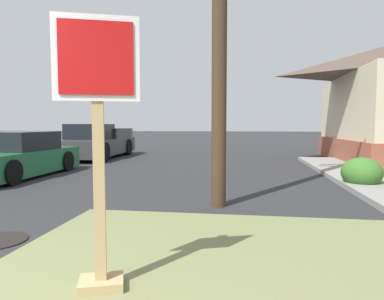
{
  "coord_description": "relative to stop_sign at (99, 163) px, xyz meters",
  "views": [
    {
      "loc": [
        2.45,
        -0.99,
        1.43
      ],
      "look_at": [
        1.55,
        5.11,
        0.99
      ],
      "focal_mm": 32.18,
      "sensor_mm": 36.0,
      "label": 1
    }
  ],
  "objects": [
    {
      "name": "stop_sign",
      "position": [
        0.0,
        0.0,
        0.0
      ],
      "size": [
        0.63,
        0.38,
        2.21
      ],
      "color": "tan",
      "rests_on": "grass_corner_patch"
    },
    {
      "name": "parked_sedan_green",
      "position": [
        -5.14,
        6.09,
        -0.59
      ],
      "size": [
        1.97,
        4.3,
        1.25
      ],
      "color": "#1E6038",
      "rests_on": "ground"
    },
    {
      "name": "pickup_truck_charcoal",
      "position": [
        -5.23,
        11.64,
        -0.51
      ],
      "size": [
        2.22,
        5.21,
        1.48
      ],
      "color": "#38383D",
      "rests_on": "ground"
    },
    {
      "name": "shrub_by_curb",
      "position": [
        3.86,
        5.72,
        -0.78
      ],
      "size": [
        0.9,
        0.9,
        0.69
      ],
      "primitive_type": "ellipsoid",
      "color": "#397028",
      "rests_on": "ground"
    }
  ]
}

